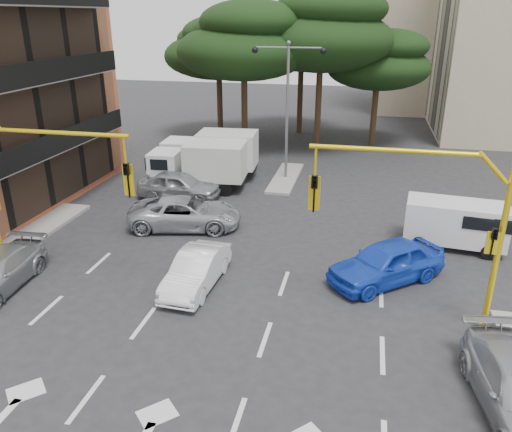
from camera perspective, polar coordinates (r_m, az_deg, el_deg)
The scene contains 18 objects.
ground at distance 16.14m, azimuth -6.12°, elevation -12.92°, with size 120.00×120.00×0.00m, color #28282B.
median_strip at distance 30.24m, azimuth 3.40°, elevation 4.38°, with size 1.40×6.00×0.15m, color gray.
apartment_beige_far at distance 57.12m, azimuth 22.40°, elevation 19.60°, with size 16.20×12.15×16.70m.
pine_left_near at distance 35.49m, azimuth -1.32°, elevation 19.40°, with size 9.15×9.15×10.23m.
pine_center at distance 36.61m, azimuth 7.61°, elevation 20.39°, with size 9.98×9.98×11.16m.
pine_left_far at distance 40.16m, azimuth -4.27°, elevation 18.66°, with size 8.32×8.32×9.30m.
pine_right at distance 38.56m, azimuth 13.94°, elevation 16.94°, with size 7.49×7.49×8.37m.
pine_back at distance 41.82m, azimuth 5.36°, elevation 19.70°, with size 9.15×9.15×10.23m.
signal_mast_right at distance 15.59m, azimuth 20.26°, elevation 0.62°, with size 5.79×0.37×6.00m.
signal_mast_left at distance 19.11m, azimuth -24.44°, elevation 3.82°, with size 5.79×0.37×6.00m.
street_lamp_center at distance 29.08m, azimuth 3.64°, elevation 14.48°, with size 4.16×0.36×7.77m.
car_white_hatch at distance 18.22m, azimuth -6.84°, elevation -6.16°, with size 1.38×3.97×1.31m, color white.
car_blue_compact at distance 18.98m, azimuth 14.69°, elevation -5.15°, with size 1.83×4.56×1.55m, color blue.
car_silver_cross_a at distance 23.26m, azimuth -8.08°, elevation 0.34°, with size 2.36×5.11×1.42m, color #B0B3B9.
car_silver_cross_b at distance 26.95m, azimuth -8.79°, elevation 3.44°, with size 1.77×4.41×1.50m, color #9FA2A7.
van_white at distance 22.63m, azimuth 21.80°, elevation -0.89°, with size 1.83×4.05×2.02m, color silver, non-canonical shape.
box_truck_a at distance 28.29m, azimuth -6.57°, elevation 5.69°, with size 2.28×5.43×2.67m, color silver, non-canonical shape.
box_truck_b at distance 30.41m, azimuth -5.16°, elevation 7.02°, with size 2.38×5.68×2.79m, color white, non-canonical shape.
Camera 1 is at (4.49, -12.48, 9.20)m, focal length 35.00 mm.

